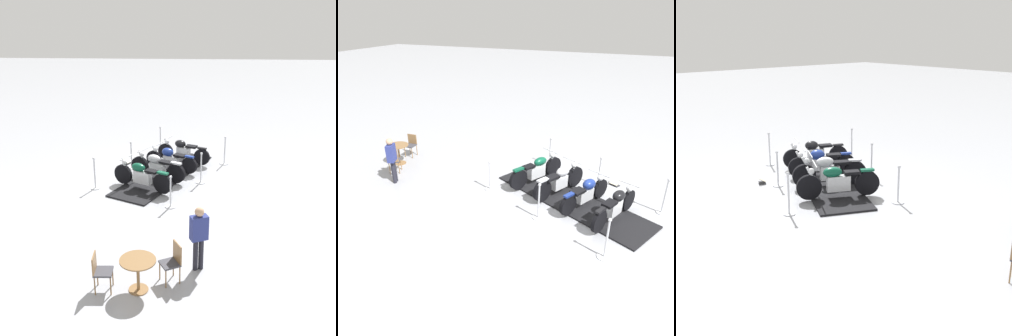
% 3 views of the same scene
% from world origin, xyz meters
% --- Properties ---
extents(ground_plane, '(80.00, 80.00, 0.00)m').
position_xyz_m(ground_plane, '(0.00, 0.00, 0.00)').
color(ground_plane, '#A8AAB2').
extents(display_platform, '(5.38, 3.64, 0.05)m').
position_xyz_m(display_platform, '(0.00, 0.00, 0.03)').
color(display_platform, black).
rests_on(display_platform, ground_plane).
extents(motorcycle_black, '(1.04, 2.10, 0.95)m').
position_xyz_m(motorcycle_black, '(1.38, -0.63, 0.52)').
color(motorcycle_black, black).
rests_on(motorcycle_black, display_platform).
extents(motorcycle_navy, '(1.16, 1.99, 0.92)m').
position_xyz_m(motorcycle_navy, '(0.47, -0.19, 0.50)').
color(motorcycle_navy, black).
rests_on(motorcycle_navy, display_platform).
extents(motorcycle_chrome, '(1.20, 2.04, 1.02)m').
position_xyz_m(motorcycle_chrome, '(-0.45, 0.24, 0.52)').
color(motorcycle_chrome, black).
rests_on(motorcycle_chrome, display_platform).
extents(motorcycle_forest, '(1.23, 2.11, 1.02)m').
position_xyz_m(motorcycle_forest, '(-1.35, 0.69, 0.51)').
color(motorcycle_forest, black).
rests_on(motorcycle_forest, display_platform).
extents(stanchion_right_mid, '(0.34, 0.34, 1.08)m').
position_xyz_m(stanchion_right_mid, '(0.64, 1.33, 0.34)').
color(stanchion_right_mid, silver).
rests_on(stanchion_right_mid, ground_plane).
extents(stanchion_left_mid, '(0.34, 0.34, 1.14)m').
position_xyz_m(stanchion_left_mid, '(-0.64, -1.33, 0.36)').
color(stanchion_left_mid, silver).
rests_on(stanchion_left_mid, ground_plane).
extents(stanchion_right_front, '(0.30, 0.30, 1.15)m').
position_xyz_m(stanchion_right_front, '(2.65, 0.36, 0.41)').
color(stanchion_right_front, silver).
rests_on(stanchion_right_front, ground_plane).
extents(stanchion_left_front, '(0.36, 0.36, 1.14)m').
position_xyz_m(stanchion_left_front, '(1.36, -2.30, 0.34)').
color(stanchion_left_front, silver).
rests_on(stanchion_left_front, ground_plane).
extents(stanchion_left_rear, '(0.34, 0.34, 1.06)m').
position_xyz_m(stanchion_left_rear, '(-2.65, -0.36, 0.33)').
color(stanchion_left_rear, silver).
rests_on(stanchion_left_rear, ground_plane).
extents(stanchion_right_rear, '(0.32, 0.32, 1.13)m').
position_xyz_m(stanchion_right_rear, '(-1.36, 2.30, 0.37)').
color(stanchion_right_rear, silver).
rests_on(stanchion_right_rear, ground_plane).
extents(info_placard, '(0.37, 0.33, 0.20)m').
position_xyz_m(info_placard, '(1.17, 1.58, 0.06)').
color(info_placard, '#333338').
rests_on(info_placard, ground_plane).
extents(cafe_table, '(0.80, 0.80, 0.77)m').
position_xyz_m(cafe_table, '(-6.79, 0.12, 0.58)').
color(cafe_table, olive).
rests_on(cafe_table, ground_plane).
extents(cafe_chair_near_table, '(0.54, 0.54, 0.94)m').
position_xyz_m(cafe_chair_near_table, '(-6.41, -0.61, 0.54)').
color(cafe_chair_near_table, olive).
rests_on(cafe_chair_near_table, ground_plane).
extents(cafe_chair_across_table, '(0.42, 0.42, 0.89)m').
position_xyz_m(cafe_chair_across_table, '(-6.83, 0.94, 0.52)').
color(cafe_chair_across_table, olive).
rests_on(cafe_chair_across_table, ground_plane).
extents(bystander_person, '(0.36, 0.45, 1.62)m').
position_xyz_m(bystander_person, '(-5.92, -1.18, 0.96)').
color(bystander_person, '#23232D').
rests_on(bystander_person, ground_plane).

